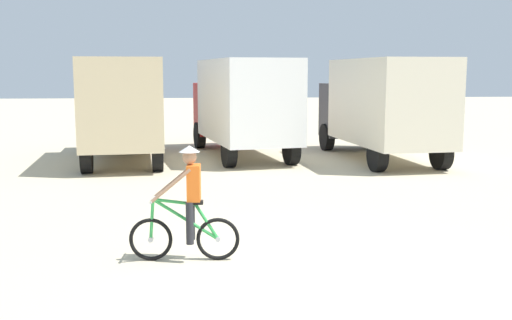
# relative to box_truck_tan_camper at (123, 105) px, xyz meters

# --- Properties ---
(ground_plane) EXTENTS (120.00, 120.00, 0.00)m
(ground_plane) POSITION_rel_box_truck_tan_camper_xyz_m (4.26, -11.55, -1.87)
(ground_plane) COLOR beige
(box_truck_tan_camper) EXTENTS (3.04, 6.95, 3.35)m
(box_truck_tan_camper) POSITION_rel_box_truck_tan_camper_xyz_m (0.00, 0.00, 0.00)
(box_truck_tan_camper) COLOR #CCB78E
(box_truck_tan_camper) RESTS_ON ground
(box_truck_avon_van) EXTENTS (3.55, 7.06, 3.35)m
(box_truck_avon_van) POSITION_rel_box_truck_tan_camper_xyz_m (3.98, 0.82, 0.00)
(box_truck_avon_van) COLOR white
(box_truck_avon_van) RESTS_ON ground
(box_truck_cream_rv) EXTENTS (3.02, 6.95, 3.35)m
(box_truck_cream_rv) POSITION_rel_box_truck_tan_camper_xyz_m (8.54, -0.43, 0.00)
(box_truck_cream_rv) COLOR beige
(box_truck_cream_rv) RESTS_ON ground
(cyclist_orange_shirt) EXTENTS (1.73, 0.52, 1.82)m
(cyclist_orange_shirt) POSITION_rel_box_truck_tan_camper_xyz_m (2.38, -10.86, -1.03)
(cyclist_orange_shirt) COLOR black
(cyclist_orange_shirt) RESTS_ON ground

